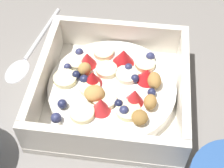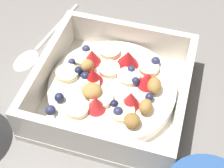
{
  "view_description": "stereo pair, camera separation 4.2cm",
  "coord_description": "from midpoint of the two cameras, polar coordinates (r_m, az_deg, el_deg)",
  "views": [
    {
      "loc": [
        -0.05,
        0.27,
        0.36
      ],
      "look_at": [
        -0.02,
        -0.0,
        0.03
      ],
      "focal_mm": 52.61,
      "sensor_mm": 36.0,
      "label": 1
    },
    {
      "loc": [
        -0.1,
        0.26,
        0.36
      ],
      "look_at": [
        -0.02,
        -0.0,
        0.03
      ],
      "focal_mm": 52.61,
      "sensor_mm": 36.0,
      "label": 2
    }
  ],
  "objects": [
    {
      "name": "fruit_bowl",
      "position": [
        0.43,
        -2.82,
        -0.96
      ],
      "size": [
        0.19,
        0.19,
        0.06
      ],
      "color": "white",
      "rests_on": "ground"
    },
    {
      "name": "spoon",
      "position": [
        0.51,
        -17.14,
        4.4
      ],
      "size": [
        0.05,
        0.17,
        0.01
      ],
      "color": "silver",
      "rests_on": "ground"
    },
    {
      "name": "ground_plane",
      "position": [
        0.45,
        -5.12,
        -2.38
      ],
      "size": [
        2.4,
        2.4,
        0.0
      ],
      "primitive_type": "plane",
      "color": "gray"
    }
  ]
}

